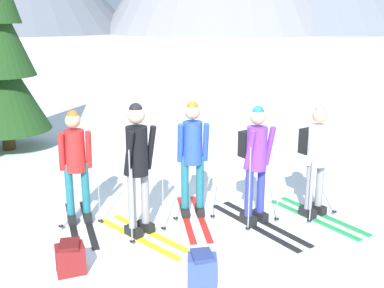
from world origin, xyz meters
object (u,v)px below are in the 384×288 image
skier_in_purple (256,159)px  backpack_on_snow_front (70,258)px  skier_in_blue (192,153)px  skier_in_black (138,164)px  backpack_on_snow_beside (202,269)px  skier_in_white (316,155)px  skier_in_red (76,164)px

skier_in_purple → backpack_on_snow_front: skier_in_purple is taller
skier_in_blue → backpack_on_snow_front: size_ratio=4.52×
skier_in_purple → backpack_on_snow_front: 2.75m
skier_in_black → skier_in_blue: (0.80, 0.48, -0.04)m
skier_in_black → skier_in_purple: (1.62, 0.09, -0.06)m
skier_in_black → backpack_on_snow_beside: bearing=-66.5°
skier_in_black → skier_in_white: skier_in_black is taller
skier_in_red → skier_in_purple: (2.45, -0.44, 0.07)m
skier_in_blue → backpack_on_snow_beside: 1.99m
skier_in_black → skier_in_white: bearing=3.9°
backpack_on_snow_beside → skier_in_black: bearing=113.5°
backpack_on_snow_beside → skier_in_red: bearing=126.9°
skier_in_purple → skier_in_white: bearing=5.1°
skier_in_red → backpack_on_snow_beside: bearing=-53.1°
skier_in_blue → skier_in_purple: skier_in_blue is taller
skier_in_red → backpack_on_snow_beside: size_ratio=4.38×
skier_in_black → backpack_on_snow_beside: 1.67m
skier_in_black → skier_in_blue: size_ratio=1.05×
skier_in_red → skier_in_blue: (1.63, -0.05, 0.09)m
skier_in_purple → backpack_on_snow_beside: size_ratio=4.59×
skier_in_blue → skier_in_white: 1.77m
skier_in_red → skier_in_white: skier_in_white is taller
backpack_on_snow_front → skier_in_red: bearing=88.8°
skier_in_red → skier_in_black: 0.99m
backpack_on_snow_front → backpack_on_snow_beside: (1.43, -0.51, 0.00)m
skier_in_purple → backpack_on_snow_beside: skier_in_purple is taller
skier_in_red → backpack_on_snow_front: bearing=-91.2°
skier_in_red → skier_in_white: 3.39m
skier_in_white → skier_in_black: bearing=-176.1°
skier_in_black → backpack_on_snow_beside: skier_in_black is taller
skier_in_purple → skier_in_white: skier_in_purple is taller
skier_in_purple → backpack_on_snow_beside: bearing=-126.0°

